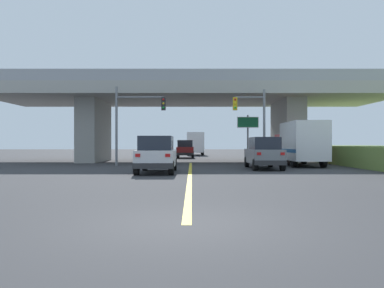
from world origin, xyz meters
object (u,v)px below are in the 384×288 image
traffic_signal_nearside (254,117)px  highway_sign (248,127)px  semi_truck_distant (195,143)px  suv_lead (157,154)px  sedan_oncoming (185,149)px  suv_crossing (264,153)px  traffic_signal_farside (133,116)px  box_truck (301,143)px

traffic_signal_nearside → highway_sign: size_ratio=1.39×
highway_sign → semi_truck_distant: highway_sign is taller
suv_lead → sedan_oncoming: bearing=87.0°
sedan_oncoming → traffic_signal_nearside: size_ratio=0.81×
suv_crossing → traffic_signal_farside: bearing=157.7°
traffic_signal_farside → suv_crossing: bearing=-22.8°
suv_crossing → suv_lead: bearing=-152.8°
traffic_signal_farside → highway_sign: bearing=25.3°
highway_sign → semi_truck_distant: size_ratio=0.53×
traffic_signal_nearside → traffic_signal_farside: 8.93m
highway_sign → traffic_signal_nearside: bearing=-92.1°
traffic_signal_nearside → box_truck: bearing=-10.4°
sedan_oncoming → traffic_signal_farside: traffic_signal_farside is taller
suv_lead → semi_truck_distant: semi_truck_distant is taller
suv_crossing → traffic_signal_farside: 10.03m
suv_crossing → sedan_oncoming: same height
suv_lead → suv_crossing: bearing=26.7°
traffic_signal_nearside → traffic_signal_farside: bearing=-179.0°
suv_lead → traffic_signal_farside: (-2.39, 7.03, 2.68)m
semi_truck_distant → traffic_signal_farside: bearing=-100.5°
sedan_oncoming → traffic_signal_nearside: bearing=-70.6°
box_truck → sedan_oncoming: (-8.65, 15.83, -0.63)m
box_truck → traffic_signal_nearside: size_ratio=1.18×
box_truck → semi_truck_distant: (-7.40, 26.50, 0.02)m
suv_lead → traffic_signal_nearside: size_ratio=0.81×
suv_crossing → highway_sign: size_ratio=1.20×
suv_lead → traffic_signal_farside: traffic_signal_farside is taller
suv_crossing → semi_truck_distant: 30.09m
traffic_signal_farside → highway_sign: (9.09, 4.29, -0.68)m
traffic_signal_nearside → sedan_oncoming: bearing=109.4°
suv_lead → traffic_signal_nearside: (6.54, 7.19, 2.56)m
suv_crossing → highway_sign: highway_sign is taller
box_truck → semi_truck_distant: semi_truck_distant is taller
suv_crossing → box_truck: (3.30, 3.30, 0.63)m
box_truck → traffic_signal_nearside: traffic_signal_nearside is taller
traffic_signal_nearside → suv_crossing: bearing=-90.2°
suv_lead → semi_truck_distant: bearing=85.8°
sedan_oncoming → traffic_signal_farside: (-3.57, -15.39, 2.68)m
sedan_oncoming → traffic_signal_farside: 16.02m
suv_lead → semi_truck_distant: (2.42, 33.08, 0.65)m
traffic_signal_nearside → semi_truck_distant: traffic_signal_nearside is taller
sedan_oncoming → highway_sign: size_ratio=1.13×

